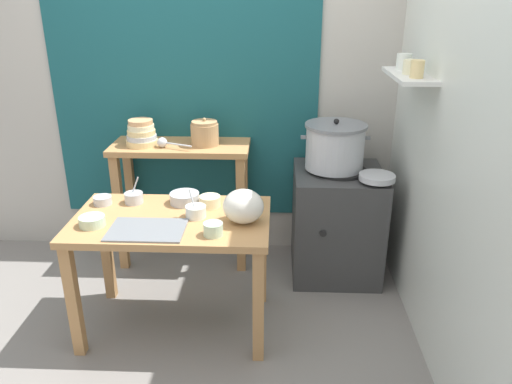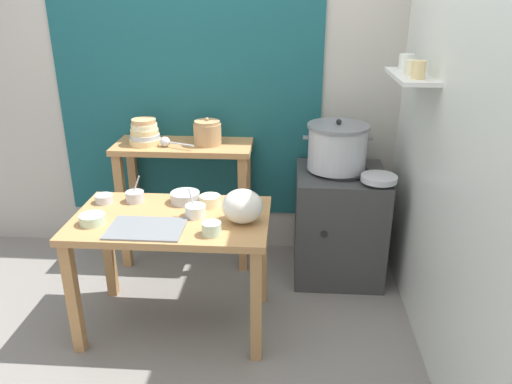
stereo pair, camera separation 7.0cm
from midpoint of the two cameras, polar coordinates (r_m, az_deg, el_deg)
The scene contains 21 objects.
ground_plane at distance 3.17m, azimuth -8.21°, elevation -14.92°, with size 9.00×9.00×0.00m, color gray.
wall_back at distance 3.66m, azimuth -4.94°, elevation 12.67°, with size 4.40×0.12×2.60m.
wall_right at distance 2.88m, azimuth 19.91°, elevation 8.82°, with size 0.30×3.20×2.60m.
prep_table at distance 2.88m, azimuth -10.23°, elevation -4.86°, with size 1.10×0.66×0.72m.
back_shelf_table at distance 3.60m, azimuth -9.01°, elevation 2.03°, with size 0.96×0.40×0.90m.
stove_block at distance 3.55m, azimuth 8.60°, elevation -3.45°, with size 0.60×0.61×0.78m.
steamer_pot at distance 3.36m, azimuth 8.42°, elevation 5.20°, with size 0.46×0.41×0.34m.
clay_pot at distance 3.48m, azimuth -6.46°, elevation 6.70°, with size 0.19×0.19×0.19m.
bowl_stack_enamel at distance 3.55m, azimuth -13.51°, elevation 6.48°, with size 0.22×0.22×0.18m.
ladle at distance 3.47m, azimuth -11.11°, elevation 5.56°, with size 0.25×0.12×0.07m.
serving_tray at distance 2.71m, azimuth -13.08°, elevation -4.23°, with size 0.40×0.28×0.01m, color slate.
plastic_bag at distance 2.69m, azimuth -2.20°, elevation -1.65°, with size 0.22×0.19×0.19m, color silver.
wide_pan at distance 3.24m, azimuth 13.08°, elevation 1.65°, with size 0.23×0.23×0.04m, color #B7BABF.
prep_bowl_0 at distance 3.06m, azimuth -14.43°, elevation -0.59°, with size 0.11×0.11×0.16m.
prep_bowl_1 at distance 3.09m, azimuth -17.76°, elevation -0.87°, with size 0.11×0.11×0.05m.
prep_bowl_2 at distance 2.93m, azimuth -5.97°, elevation -1.01°, with size 0.12×0.12×0.06m.
prep_bowl_3 at distance 2.83m, azimuth -18.90°, elevation -3.13°, with size 0.14×0.14×0.05m.
prep_bowl_4 at distance 2.99m, azimuth -8.83°, elevation -0.65°, with size 0.17×0.17×0.06m.
prep_bowl_5 at distance 2.92m, azimuth -1.62°, elevation -1.19°, with size 0.16×0.16×0.04m.
prep_bowl_6 at distance 2.59m, azimuth -5.69°, elevation -4.20°, with size 0.10×0.10×0.07m.
prep_bowl_7 at distance 2.80m, azimuth -7.61°, elevation -2.17°, with size 0.11×0.11×0.16m.
Camera 1 is at (0.51, -2.48, 1.90)m, focal length 34.99 mm.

